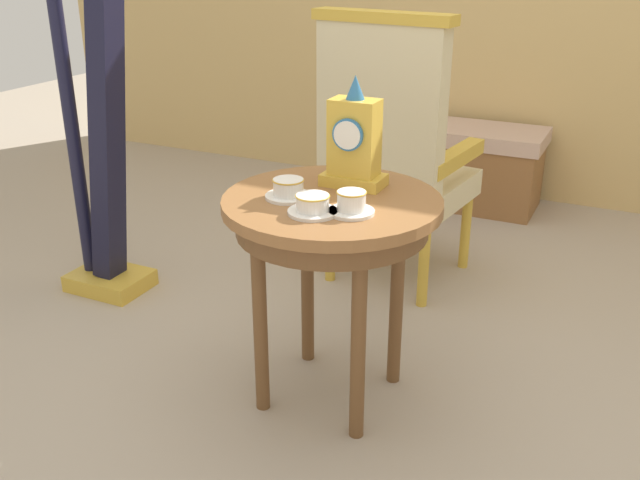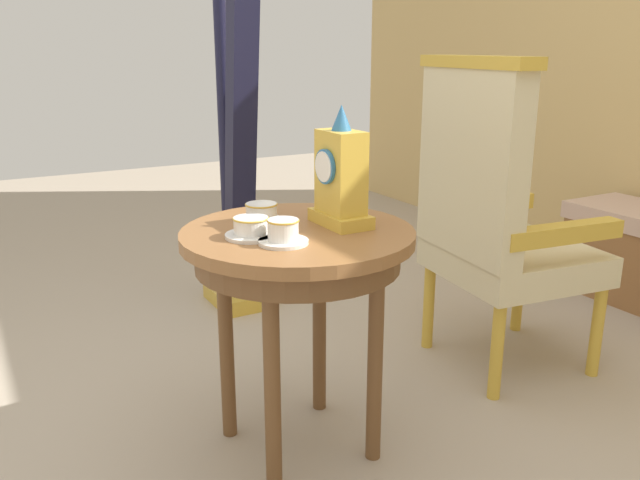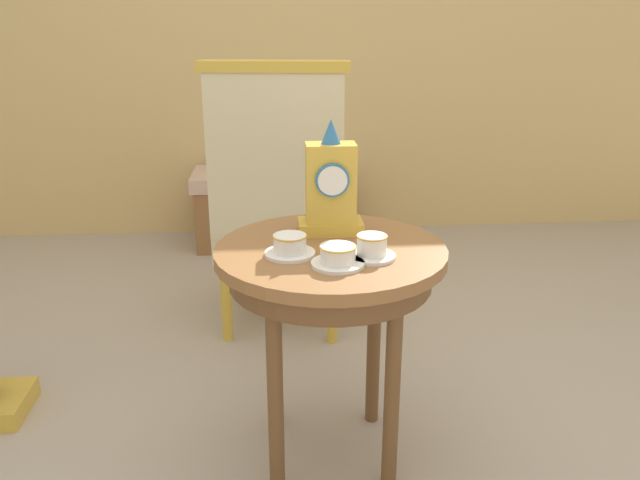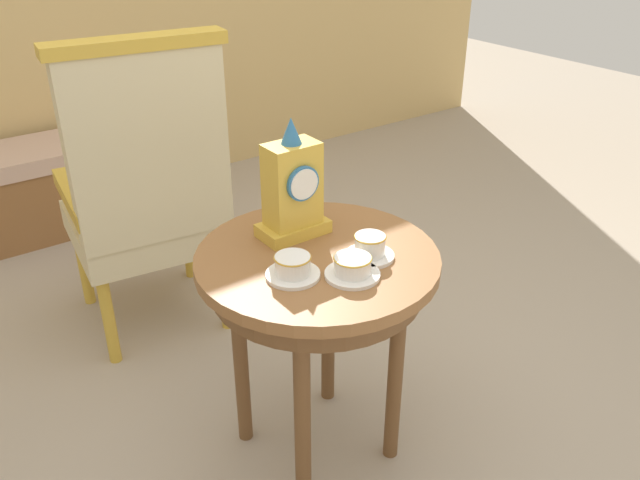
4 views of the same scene
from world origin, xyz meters
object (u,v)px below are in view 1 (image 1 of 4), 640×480
Objects in this scene: harp at (96,112)px; mantel_clock at (354,143)px; teacup_right at (313,205)px; teacup_center at (351,204)px; armchair at (392,150)px; teacup_left at (288,189)px; side_table at (331,225)px; window_bench at (456,164)px.

mantel_clock is at bearing -8.05° from harp.
mantel_clock reaches higher than teacup_right.
harp reaches higher than teacup_right.
teacup_center is 0.11× the size of armchair.
armchair reaches higher than teacup_right.
teacup_left is 0.22m from teacup_center.
teacup_left is at bearing -153.35° from side_table.
harp is 2.04m from window_bench.
teacup_left is (-0.11, -0.06, 0.11)m from side_table.
teacup_center is at bearing -83.23° from window_bench.
side_table is at bearing 137.80° from teacup_center.
teacup_center is 0.39× the size of mantel_clock.
teacup_left is at bearing -18.80° from harp.
mantel_clock is 1.96m from window_bench.
teacup_center reaches higher than window_bench.
side_table is 0.17m from teacup_left.
side_table reaches higher than window_bench.
teacup_right is 2.19m from window_bench.
teacup_right is 1.02m from armchair.
side_table is 4.89× the size of teacup_right.
window_bench is at bearing 96.77° from teacup_center.
teacup_center is 0.07× the size of harp.
harp is at bearing 171.95° from mantel_clock.
teacup_center is 0.26m from mantel_clock.
teacup_left is at bearing 170.07° from teacup_center.
teacup_center is (0.22, -0.04, 0.00)m from teacup_left.
side_table is 2.03× the size of mantel_clock.
teacup_right is 0.15× the size of window_bench.
armchair reaches higher than mantel_clock.
teacup_center is 0.14× the size of window_bench.
teacup_right is at bearing -20.77° from harp.
teacup_right reaches higher than side_table.
armchair is (-0.23, 0.95, -0.12)m from teacup_center.
harp reaches higher than teacup_center.
side_table is 0.36× the size of harp.
armchair reaches higher than side_table.
window_bench is at bearing 94.87° from mantel_clock.
teacup_left is 0.92m from armchair.
teacup_left is at bearing -89.29° from armchair.
teacup_left is at bearing -89.12° from window_bench.
teacup_center is 2.15m from window_bench.
mantel_clock is (-0.09, 0.22, 0.11)m from teacup_center.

